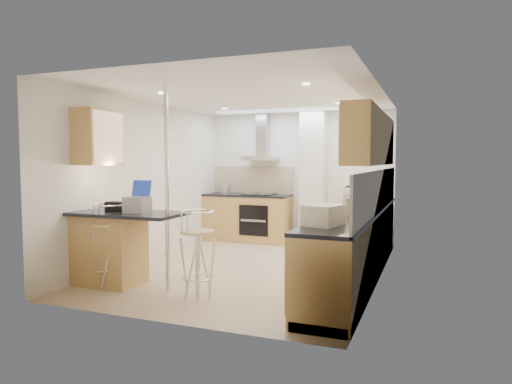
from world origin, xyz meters
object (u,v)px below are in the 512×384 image
at_px(bar_stool_near, 109,245).
at_px(laptop, 137,205).
at_px(bar_stool_end, 198,254).
at_px(bread_bin, 323,215).
at_px(microwave, 359,197).

bearing_deg(bar_stool_near, laptop, 23.89).
bearing_deg(bar_stool_end, laptop, 130.57).
height_order(bar_stool_end, bread_bin, bread_bin).
bearing_deg(bread_bin, laptop, -167.01).
height_order(laptop, bread_bin, laptop).
xyz_separation_m(microwave, bar_stool_end, (-1.56, -1.80, -0.56)).
distance_m(laptop, bar_stool_near, 0.64).
xyz_separation_m(laptop, bar_stool_end, (0.85, -0.04, -0.53)).
bearing_deg(bar_stool_near, bar_stool_end, 15.52).
bearing_deg(microwave, bar_stool_near, 122.01).
xyz_separation_m(bar_stool_end, bread_bin, (1.47, -0.03, 0.52)).
bearing_deg(bar_stool_end, bread_bin, -48.03).
distance_m(microwave, bar_stool_end, 2.45).
xyz_separation_m(laptop, bar_stool_near, (-0.38, -0.06, -0.51)).
height_order(bar_stool_near, bar_stool_end, bar_stool_near).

